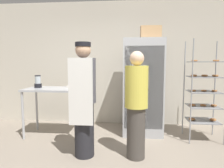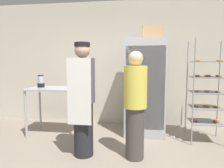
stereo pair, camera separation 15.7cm
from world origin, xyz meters
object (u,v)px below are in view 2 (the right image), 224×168
Objects in this scene: baking_rack at (207,92)px; person_customer at (135,105)px; donut_box at (76,85)px; cardboard_storage_box at (153,33)px; blender_pitcher at (41,82)px; refrigerator at (145,87)px; person_baker at (83,98)px.

person_customer is (-1.25, -0.85, -0.09)m from baking_rack.
donut_box is 0.64× the size of cardboard_storage_box.
baking_rack reaches higher than person_customer.
blender_pitcher is 2.11m from person_customer.
cardboard_storage_box is at bearing 11.27° from refrigerator.
person_customer is (-0.16, -1.09, -0.13)m from refrigerator.
blender_pitcher is at bearing 179.62° from baking_rack.
refrigerator is 1.11m from person_customer.
baking_rack is 1.06× the size of person_baker.
person_baker is 1.08× the size of person_customer.
person_baker is (1.13, -0.89, -0.15)m from blender_pitcher.
refrigerator is at bearing 167.58° from baking_rack.
person_customer is at bearing -36.97° from donut_box.
donut_box reaches higher than blender_pitcher.
refrigerator reaches higher than donut_box.
cardboard_storage_box is at bearing 6.38° from blender_pitcher.
donut_box is 1.80m from cardboard_storage_box.
person_baker is (0.40, -0.90, -0.08)m from donut_box.
person_baker is at bearing -178.80° from person_customer.
person_baker is 0.78m from person_customer.
person_customer is (-0.29, -1.12, -1.19)m from cardboard_storage_box.
refrigerator is 1.03× the size of baking_rack.
blender_pitcher is 0.14× the size of person_baker.
donut_box is 0.74m from blender_pitcher.
cardboard_storage_box is (0.13, 0.03, 1.06)m from refrigerator.
refrigerator reaches higher than person_customer.
blender_pitcher is 0.63× the size of cardboard_storage_box.
person_customer is (1.91, -0.87, -0.23)m from blender_pitcher.
cardboard_storage_box is 1.91m from person_baker.
cardboard_storage_box is at bearing 46.70° from person_baker.
refrigerator reaches higher than baking_rack.
refrigerator is 1.18× the size of person_customer.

